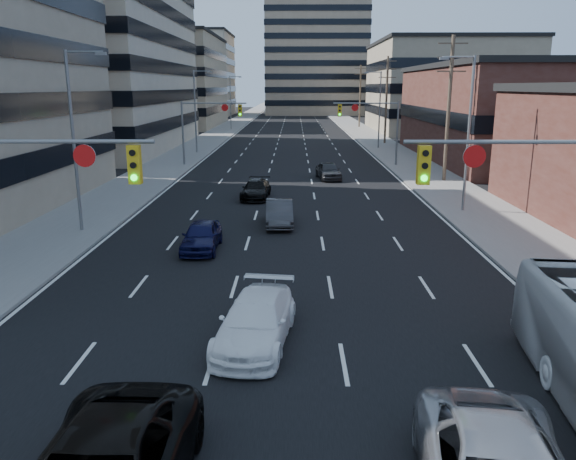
% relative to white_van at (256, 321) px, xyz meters
% --- Properties ---
extents(road_surface, '(18.00, 300.00, 0.02)m').
position_rel_white_van_xyz_m(road_surface, '(0.67, 122.71, -0.68)').
color(road_surface, black).
rests_on(road_surface, ground).
extents(sidewalk_left, '(5.00, 300.00, 0.15)m').
position_rel_white_van_xyz_m(sidewalk_left, '(-10.83, 122.71, -0.61)').
color(sidewalk_left, slate).
rests_on(sidewalk_left, ground).
extents(sidewalk_right, '(5.00, 300.00, 0.15)m').
position_rel_white_van_xyz_m(sidewalk_right, '(12.17, 122.71, -0.61)').
color(sidewalk_right, slate).
rests_on(sidewalk_right, ground).
extents(office_left_mid, '(26.00, 34.00, 28.00)m').
position_rel_white_van_xyz_m(office_left_mid, '(-26.33, 52.71, 13.31)').
color(office_left_mid, '#ADA089').
rests_on(office_left_mid, ground).
extents(office_left_far, '(20.00, 30.00, 16.00)m').
position_rel_white_van_xyz_m(office_left_far, '(-23.33, 92.71, 7.31)').
color(office_left_far, gray).
rests_on(office_left_far, ground).
extents(storefront_right_mid, '(20.00, 30.00, 9.00)m').
position_rel_white_van_xyz_m(storefront_right_mid, '(24.67, 42.71, 3.81)').
color(storefront_right_mid, '#472119').
rests_on(storefront_right_mid, ground).
extents(office_right_far, '(22.00, 28.00, 14.00)m').
position_rel_white_van_xyz_m(office_right_far, '(25.67, 80.71, 6.31)').
color(office_right_far, gray).
rests_on(office_right_far, ground).
extents(apartment_tower, '(26.00, 26.00, 58.00)m').
position_rel_white_van_xyz_m(apartment_tower, '(6.67, 142.71, 28.31)').
color(apartment_tower, gray).
rests_on(apartment_tower, ground).
extents(bg_block_left, '(24.00, 24.00, 20.00)m').
position_rel_white_van_xyz_m(bg_block_left, '(-27.33, 132.71, 9.31)').
color(bg_block_left, '#ADA089').
rests_on(bg_block_left, ground).
extents(bg_block_right, '(22.00, 22.00, 12.00)m').
position_rel_white_van_xyz_m(bg_block_right, '(32.67, 122.71, 5.31)').
color(bg_block_right, gray).
rests_on(bg_block_right, ground).
extents(signal_near_left, '(6.59, 0.33, 6.00)m').
position_rel_white_van_xyz_m(signal_near_left, '(-6.79, 0.71, 3.64)').
color(signal_near_left, slate).
rests_on(signal_near_left, ground).
extents(signal_near_right, '(6.59, 0.33, 6.00)m').
position_rel_white_van_xyz_m(signal_near_right, '(8.12, 0.71, 3.64)').
color(signal_near_right, slate).
rests_on(signal_near_right, ground).
extents(signal_far_left, '(6.09, 0.33, 6.00)m').
position_rel_white_van_xyz_m(signal_far_left, '(-7.02, 37.71, 3.61)').
color(signal_far_left, slate).
rests_on(signal_far_left, ground).
extents(signal_far_right, '(6.09, 0.33, 6.00)m').
position_rel_white_van_xyz_m(signal_far_right, '(8.35, 37.71, 3.61)').
color(signal_far_right, slate).
rests_on(signal_far_right, ground).
extents(utility_pole_block, '(2.20, 0.28, 11.00)m').
position_rel_white_van_xyz_m(utility_pole_block, '(12.87, 28.71, 5.09)').
color(utility_pole_block, '#4C3D2D').
rests_on(utility_pole_block, ground).
extents(utility_pole_midblock, '(2.20, 0.28, 11.00)m').
position_rel_white_van_xyz_m(utility_pole_midblock, '(12.87, 58.71, 5.09)').
color(utility_pole_midblock, '#4C3D2D').
rests_on(utility_pole_midblock, ground).
extents(utility_pole_distant, '(2.20, 0.28, 11.00)m').
position_rel_white_van_xyz_m(utility_pole_distant, '(12.87, 88.71, 5.09)').
color(utility_pole_distant, '#4C3D2D').
rests_on(utility_pole_distant, ground).
extents(streetlight_left_near, '(2.03, 0.22, 9.00)m').
position_rel_white_van_xyz_m(streetlight_left_near, '(-9.67, 12.71, 4.36)').
color(streetlight_left_near, slate).
rests_on(streetlight_left_near, ground).
extents(streetlight_left_mid, '(2.03, 0.22, 9.00)m').
position_rel_white_van_xyz_m(streetlight_left_mid, '(-9.67, 47.71, 4.36)').
color(streetlight_left_mid, slate).
rests_on(streetlight_left_mid, ground).
extents(streetlight_left_far, '(2.03, 0.22, 9.00)m').
position_rel_white_van_xyz_m(streetlight_left_far, '(-9.67, 82.71, 4.36)').
color(streetlight_left_far, slate).
rests_on(streetlight_left_far, ground).
extents(streetlight_right_near, '(2.03, 0.22, 9.00)m').
position_rel_white_van_xyz_m(streetlight_right_near, '(11.01, 17.71, 4.36)').
color(streetlight_right_near, slate).
rests_on(streetlight_right_near, ground).
extents(streetlight_right_far, '(2.03, 0.22, 9.00)m').
position_rel_white_van_xyz_m(streetlight_right_far, '(11.01, 52.71, 4.36)').
color(streetlight_right_far, slate).
rests_on(streetlight_right_far, ground).
extents(white_van, '(2.54, 4.96, 1.38)m').
position_rel_white_van_xyz_m(white_van, '(0.00, 0.00, 0.00)').
color(white_van, white).
rests_on(white_van, ground).
extents(sedan_blue, '(1.59, 3.95, 1.34)m').
position_rel_white_van_xyz_m(sedan_blue, '(-3.14, 9.61, -0.02)').
color(sedan_blue, '#0D0E36').
rests_on(sedan_blue, ground).
extents(sedan_grey_center, '(1.58, 4.15, 1.35)m').
position_rel_white_van_xyz_m(sedan_grey_center, '(0.30, 14.40, -0.01)').
color(sedan_grey_center, '#343437').
rests_on(sedan_grey_center, ground).
extents(sedan_black_far, '(2.00, 4.36, 1.24)m').
position_rel_white_van_xyz_m(sedan_black_far, '(-1.46, 21.84, -0.07)').
color(sedan_black_far, black).
rests_on(sedan_black_far, ground).
extents(sedan_grey_right, '(2.19, 4.28, 1.39)m').
position_rel_white_van_xyz_m(sedan_grey_right, '(3.86, 30.00, 0.01)').
color(sedan_grey_right, '#323234').
rests_on(sedan_grey_right, ground).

